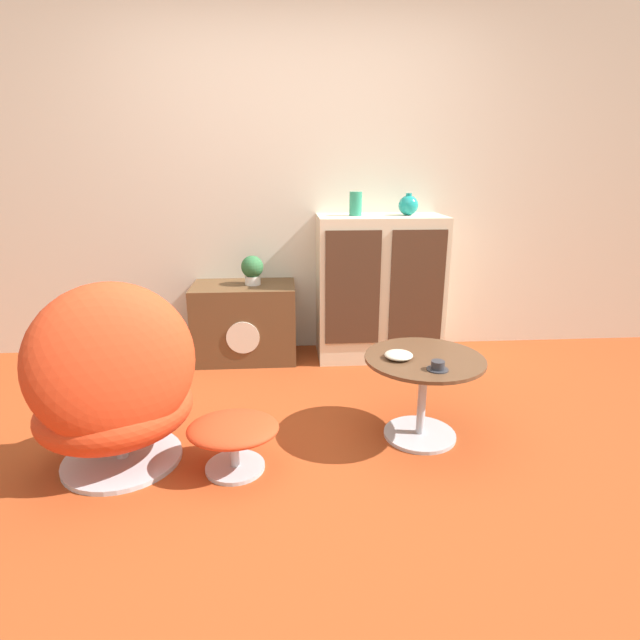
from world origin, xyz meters
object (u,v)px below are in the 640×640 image
vase_inner_left (408,205)px  bowl (399,355)px  coffee_table (423,383)px  potted_plant (252,269)px  egg_chair (115,389)px  tv_console (245,322)px  ottoman (233,433)px  sideboard (379,288)px  teacup (438,366)px  vase_leftmost (356,204)px

vase_inner_left → bowl: vase_inner_left is taller
vase_inner_left → bowl: bearing=-104.4°
coffee_table → potted_plant: (-0.93, 1.22, 0.37)m
egg_chair → bowl: egg_chair is taller
coffee_table → bowl: (-0.14, -0.01, 0.16)m
coffee_table → tv_console: bearing=129.5°
ottoman → potted_plant: (0.03, 1.45, 0.49)m
coffee_table → vase_inner_left: 1.47m
sideboard → potted_plant: sideboard is taller
egg_chair → vase_inner_left: (1.67, 1.40, 0.70)m
sideboard → teacup: size_ratio=10.10×
tv_console → coffee_table: size_ratio=1.21×
teacup → tv_console: bearing=126.4°
bowl → tv_console: bearing=125.3°
coffee_table → teacup: bearing=-84.7°
egg_chair → vase_inner_left: vase_inner_left is taller
teacup → coffee_table: bearing=95.3°
coffee_table → teacup: size_ratio=5.90×
ottoman → bowl: bearing=15.4°
sideboard → ottoman: bearing=-123.1°
vase_inner_left → bowl: 1.42m
vase_inner_left → teacup: size_ratio=1.47×
sideboard → coffee_table: sideboard is taller
coffee_table → bowl: bowl is taller
egg_chair → potted_plant: (0.55, 1.40, 0.26)m
vase_inner_left → tv_console: bearing=-180.0°
sideboard → vase_leftmost: bearing=178.8°
vase_leftmost → potted_plant: (-0.74, -0.00, -0.45)m
vase_leftmost → potted_plant: vase_leftmost is taller
egg_chair → vase_leftmost: size_ratio=5.74×
ottoman → vase_inner_left: (1.14, 1.45, 0.93)m
vase_inner_left → vase_leftmost: bearing=180.0°
vase_inner_left → teacup: bearing=-96.7°
vase_leftmost → bowl: vase_leftmost is taller
tv_console → egg_chair: bearing=-109.0°
potted_plant → bowl: potted_plant is taller
bowl → ottoman: bearing=-164.6°
egg_chair → vase_leftmost: vase_leftmost is taller
sideboard → potted_plant: 0.93m
ottoman → sideboard: bearing=56.9°
vase_inner_left → teacup: vase_inner_left is taller
tv_console → bowl: size_ratio=5.14×
ottoman → bowl: (0.82, 0.23, 0.28)m
sideboard → teacup: bearing=-88.8°
ottoman → vase_leftmost: bearing=62.3°
tv_console → vase_inner_left: (1.18, 0.00, 0.84)m
ottoman → potted_plant: potted_plant is taller
sideboard → tv_console: bearing=179.8°
potted_plant → bowl: size_ratio=1.47×
vase_leftmost → potted_plant: 0.86m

